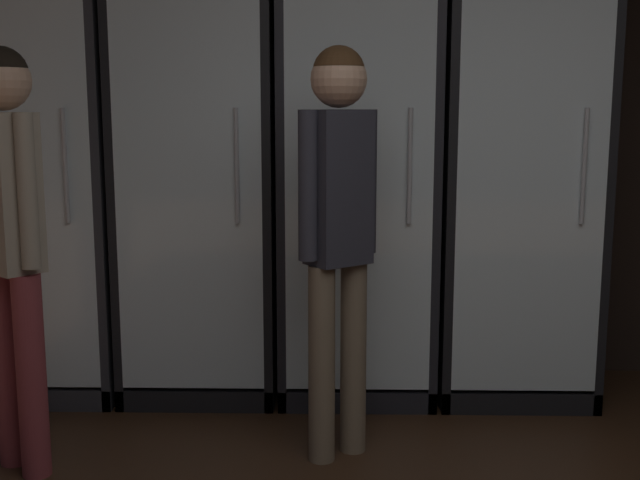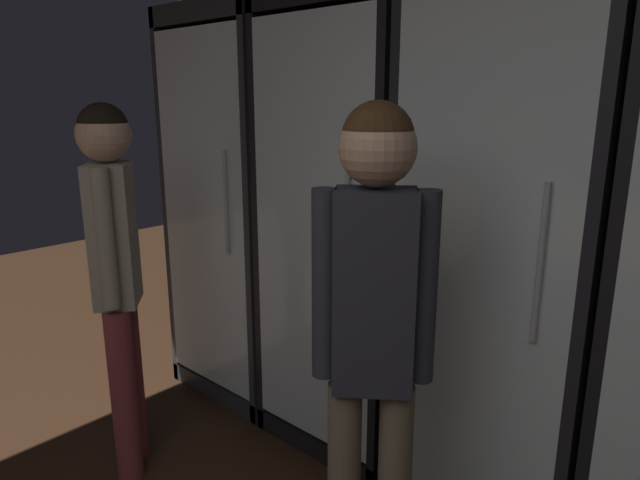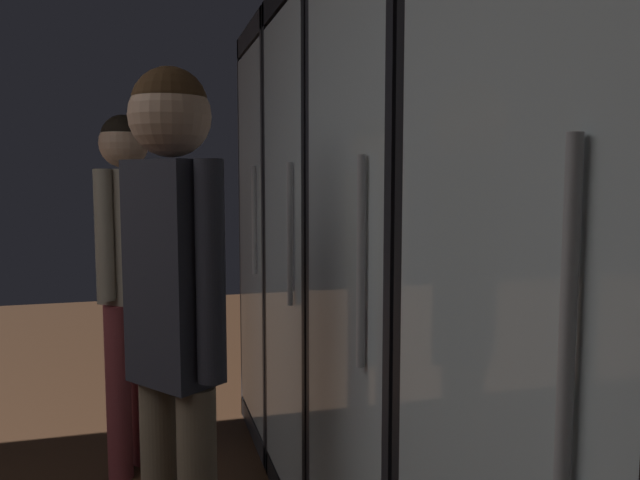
% 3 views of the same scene
% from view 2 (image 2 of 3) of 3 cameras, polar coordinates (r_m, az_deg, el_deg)
% --- Properties ---
extents(cooler_far_left, '(0.73, 0.65, 2.07)m').
position_cam_2_polar(cooler_far_left, '(3.12, -6.66, 2.94)').
color(cooler_far_left, '#2B2B30').
rests_on(cooler_far_left, ground).
extents(cooler_left, '(0.73, 0.65, 2.07)m').
position_cam_2_polar(cooler_left, '(2.61, 4.29, 0.82)').
color(cooler_left, black).
rests_on(cooler_left, ground).
extents(cooler_center, '(0.73, 0.65, 2.07)m').
position_cam_2_polar(cooler_center, '(2.24, 19.61, -2.37)').
color(cooler_center, black).
rests_on(cooler_center, ground).
extents(shopper_near, '(0.27, 0.26, 1.61)m').
position_cam_2_polar(shopper_near, '(2.45, -20.25, -1.65)').
color(shopper_near, brown).
rests_on(shopper_near, ground).
extents(shopper_far, '(0.30, 0.26, 1.62)m').
position_cam_2_polar(shopper_far, '(1.63, 5.48, -7.75)').
color(shopper_far, '#72604C').
rests_on(shopper_far, ground).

